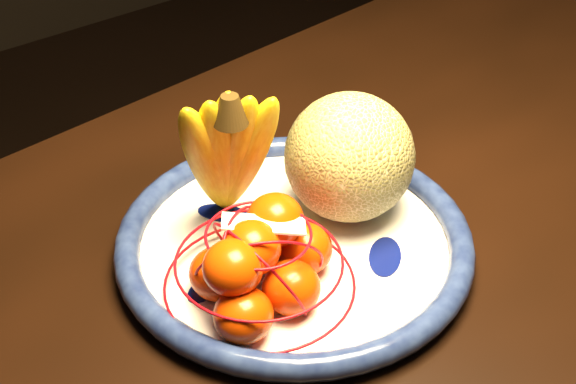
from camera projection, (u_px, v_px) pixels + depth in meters
dining_table at (536, 294)px, 0.93m from camera, size 1.70×1.12×0.81m
fruit_bowl at (294, 244)px, 0.84m from camera, size 0.34×0.34×0.03m
cantaloupe at (349, 157)px, 0.85m from camera, size 0.13×0.13×0.13m
banana_bunch at (227, 149)px, 0.81m from camera, size 0.11×0.12×0.18m
mandarin_bag at (259, 263)px, 0.77m from camera, size 0.20×0.20×0.11m
price_tag at (264, 224)px, 0.75m from camera, size 0.07×0.06×0.01m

